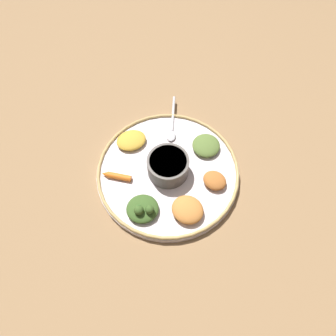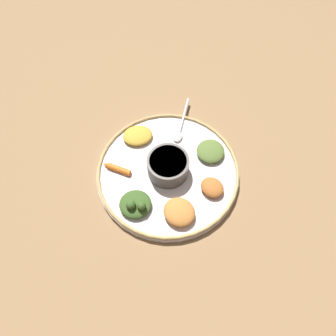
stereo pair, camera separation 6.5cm
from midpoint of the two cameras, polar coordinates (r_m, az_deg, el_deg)
The scene contains 11 objects.
ground_plane at distance 0.81m, azimuth -2.30°, elevation -1.23°, with size 2.40×2.40×0.00m, color olive.
platter at distance 0.80m, azimuth -2.32°, elevation -0.97°, with size 0.35×0.35×0.02m, color silver.
platter_rim at distance 0.79m, azimuth -2.35°, elevation -0.60°, with size 0.35×0.35×0.01m, color tan.
center_bowl at distance 0.77m, azimuth -2.41°, elevation 0.24°, with size 0.10×0.10×0.05m.
spoon at distance 0.87m, azimuth -1.65°, elevation 7.21°, with size 0.15×0.02×0.01m.
greens_pile at distance 0.74m, azimuth -6.98°, elevation -7.28°, with size 0.08×0.09×0.04m.
carrot_near_spoon at distance 0.80m, azimuth -11.25°, elevation -1.58°, with size 0.02×0.07×0.01m.
mound_lentil_yellow at distance 0.84m, azimuth -8.63°, elevation 4.64°, with size 0.08×0.06×0.02m, color gold.
mound_collards at distance 0.82m, azimuth 4.41°, elevation 3.77°, with size 0.07×0.07×0.02m, color #567033.
mound_squash at distance 0.74m, azimuth 0.88°, elevation -7.45°, with size 0.07×0.07×0.03m, color #C67A38.
mound_chickpea at distance 0.77m, azimuth 5.76°, elevation -2.36°, with size 0.06×0.05×0.02m, color #B2662D.
Camera 1 is at (-0.38, -0.03, 0.71)m, focal length 35.02 mm.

